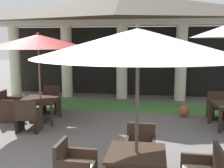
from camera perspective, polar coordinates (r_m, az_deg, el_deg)
background_pavilion at (r=11.52m, az=2.19°, el=13.69°), size 10.76×3.06×4.31m
lawn_strip at (r=10.22m, az=1.01°, el=-4.54°), size 12.56×1.78×0.01m
patio_table_mid_left at (r=8.42m, az=-14.65°, el=-3.42°), size 1.08×1.08×0.72m
patio_umbrella_mid_left at (r=8.24m, az=-15.12°, el=8.45°), size 3.00×3.00×2.63m
patio_chair_mid_left_south at (r=7.57m, az=-16.99°, el=-6.58°), size 0.63×0.55×0.89m
patio_chair_mid_left_west at (r=8.83m, az=-20.70°, el=-4.42°), size 0.56×0.63×0.91m
patio_chair_mid_left_north at (r=9.39m, az=-12.67°, el=-3.43°), size 0.62×0.62×0.89m
patio_table_mid_right at (r=4.22m, az=5.08°, el=-15.26°), size 0.86×0.86×0.75m
patio_umbrella_mid_right at (r=3.85m, az=5.42°, el=8.33°), size 2.95×2.95×2.61m
patio_chair_mid_right_north at (r=5.20m, az=5.87°, el=-13.63°), size 0.56×0.58×0.83m
patio_chair_far_back_north at (r=9.08m, az=21.19°, el=-4.40°), size 0.62×0.66×0.81m
terracotta_urn at (r=9.02m, az=14.72°, el=-5.39°), size 0.34×0.34×0.46m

